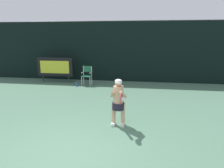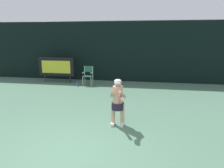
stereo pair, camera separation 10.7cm
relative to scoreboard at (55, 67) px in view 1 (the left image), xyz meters
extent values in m
cube|color=#4C735A|center=(3.56, -7.51, -0.96)|extent=(18.00, 22.00, 0.02)
cube|color=black|center=(3.56, 0.99, 0.85)|extent=(18.00, 0.12, 3.60)
cylinder|color=#38383D|center=(3.56, 0.99, 2.68)|extent=(18.00, 0.05, 0.05)
cube|color=black|center=(0.00, 0.00, 0.00)|extent=(2.20, 0.20, 1.10)
cube|color=gold|center=(0.00, -0.10, 0.00)|extent=(1.80, 0.01, 0.75)
cylinder|color=#2D2D33|center=(-0.82, 0.00, -0.75)|extent=(0.05, 0.05, 0.40)
cylinder|color=#2D2D33|center=(0.83, 0.00, -0.75)|extent=(0.05, 0.05, 0.40)
cylinder|color=white|center=(1.84, -0.70, -0.69)|extent=(0.04, 0.04, 0.52)
cylinder|color=white|center=(2.32, -0.70, -0.69)|extent=(0.04, 0.04, 0.52)
cylinder|color=white|center=(1.84, -0.29, -0.69)|extent=(0.04, 0.04, 0.52)
cylinder|color=white|center=(2.32, -0.29, -0.69)|extent=(0.04, 0.04, 0.52)
cube|color=#235F43|center=(2.08, -0.49, -0.41)|extent=(0.52, 0.44, 0.03)
cylinder|color=white|center=(1.84, -0.29, -0.15)|extent=(0.04, 0.04, 0.56)
cylinder|color=white|center=(2.32, -0.29, -0.15)|extent=(0.04, 0.04, 0.56)
cube|color=#235F43|center=(2.08, -0.29, -0.04)|extent=(0.48, 0.02, 0.34)
cylinder|color=white|center=(1.84, -0.49, -0.21)|extent=(0.04, 0.44, 0.04)
cylinder|color=white|center=(2.32, -0.49, -0.21)|extent=(0.04, 0.44, 0.04)
cylinder|color=blue|center=(1.56, -0.85, -0.83)|extent=(0.07, 0.07, 0.24)
cylinder|color=black|center=(1.56, -0.85, -0.69)|extent=(0.03, 0.03, 0.03)
cube|color=white|center=(4.36, -5.65, -0.90)|extent=(0.11, 0.26, 0.09)
cube|color=white|center=(4.66, -5.65, -0.90)|extent=(0.11, 0.26, 0.09)
cylinder|color=tan|center=(4.36, -5.60, -0.59)|extent=(0.13, 0.13, 0.71)
cylinder|color=tan|center=(4.66, -5.60, -0.59)|extent=(0.13, 0.13, 0.71)
cylinder|color=black|center=(4.51, -5.60, -0.31)|extent=(0.39, 0.39, 0.22)
cylinder|color=tan|center=(4.51, -5.60, 0.05)|extent=(0.31, 0.31, 0.56)
sphere|color=tan|center=(4.51, -5.60, 0.43)|extent=(0.22, 0.22, 0.22)
ellipsoid|color=white|center=(4.51, -5.60, 0.49)|extent=(0.22, 0.22, 0.12)
cube|color=white|center=(4.51, -5.70, 0.45)|extent=(0.17, 0.12, 0.02)
cylinder|color=tan|center=(4.35, -5.76, 0.12)|extent=(0.20, 0.49, 0.34)
cylinder|color=tan|center=(4.68, -5.76, 0.12)|extent=(0.20, 0.49, 0.34)
cylinder|color=white|center=(4.70, -5.88, 0.02)|extent=(0.13, 0.12, 0.12)
cylinder|color=black|center=(4.65, -5.84, 0.10)|extent=(0.03, 0.28, 0.03)
torus|color=red|center=(4.65, -6.15, 0.10)|extent=(0.02, 0.31, 0.31)
ellipsoid|color=silver|center=(4.65, -6.15, 0.10)|extent=(0.01, 0.26, 0.26)
camera|label=1|loc=(5.24, -11.71, 1.84)|focal=33.17mm
camera|label=2|loc=(5.35, -11.70, 1.84)|focal=33.17mm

